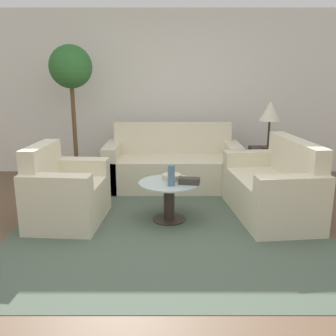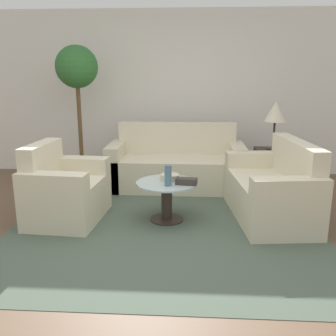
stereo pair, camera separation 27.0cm
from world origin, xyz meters
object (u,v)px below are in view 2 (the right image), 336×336
at_px(potted_plant, 78,88).
at_px(vase, 168,175).
at_px(sofa_main, 176,166).
at_px(table_lamp, 275,113).
at_px(loveseat, 275,192).
at_px(book_stack, 186,181).
at_px(coffee_table, 167,196).
at_px(bowl, 170,177).
at_px(armchair, 63,193).

relative_size(potted_plant, vase, 8.93).
xyz_separation_m(sofa_main, table_lamp, (1.37, -0.01, 0.79)).
bearing_deg(loveseat, book_stack, -83.07).
relative_size(sofa_main, coffee_table, 2.84).
distance_m(loveseat, table_lamp, 1.39).
bearing_deg(book_stack, coffee_table, 172.93).
bearing_deg(bowl, sofa_main, 88.68).
bearing_deg(table_lamp, loveseat, -99.58).
distance_m(coffee_table, book_stack, 0.30).
distance_m(vase, book_stack, 0.22).
bearing_deg(table_lamp, potted_plant, 176.83).
bearing_deg(coffee_table, table_lamp, 42.34).
distance_m(loveseat, vase, 1.28).
relative_size(coffee_table, potted_plant, 0.34).
bearing_deg(bowl, loveseat, 3.60).
relative_size(table_lamp, book_stack, 2.79).
bearing_deg(table_lamp, sofa_main, 179.42).
xyz_separation_m(loveseat, potted_plant, (-2.62, 1.29, 1.11)).
height_order(sofa_main, loveseat, sofa_main).
bearing_deg(vase, coffee_table, 100.25).
bearing_deg(loveseat, vase, -82.44).
xyz_separation_m(table_lamp, vase, (-1.41, -1.43, -0.53)).
xyz_separation_m(sofa_main, armchair, (-1.24, -1.34, 0.00)).
relative_size(table_lamp, vase, 2.99).
height_order(sofa_main, vase, sofa_main).
bearing_deg(book_stack, vase, -153.59).
relative_size(bowl, book_stack, 0.88).
bearing_deg(sofa_main, vase, -91.38).
relative_size(potted_plant, bowl, 9.48).
relative_size(vase, book_stack, 0.93).
height_order(table_lamp, bowl, table_lamp).
bearing_deg(coffee_table, sofa_main, 87.49).
xyz_separation_m(armchair, book_stack, (1.40, -0.04, 0.18)).
distance_m(sofa_main, potted_plant, 1.83).
height_order(table_lamp, vase, table_lamp).
height_order(armchair, table_lamp, table_lamp).
bearing_deg(coffee_table, bowl, 72.70).
height_order(potted_plant, bowl, potted_plant).
bearing_deg(bowl, potted_plant, 136.06).
bearing_deg(loveseat, table_lamp, 164.24).
height_order(coffee_table, bowl, bowl).
distance_m(sofa_main, loveseat, 1.64).
height_order(armchair, vase, armchair).
height_order(sofa_main, potted_plant, potted_plant).
xyz_separation_m(table_lamp, bowl, (-1.40, -1.21, -0.61)).
xyz_separation_m(coffee_table, vase, (0.02, -0.13, 0.27)).
relative_size(armchair, table_lamp, 1.47).
bearing_deg(armchair, table_lamp, -58.79).
distance_m(sofa_main, bowl, 1.23).
distance_m(potted_plant, bowl, 2.17).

